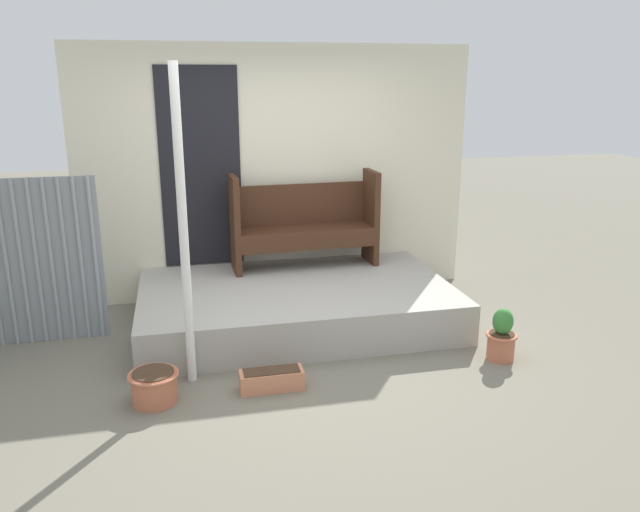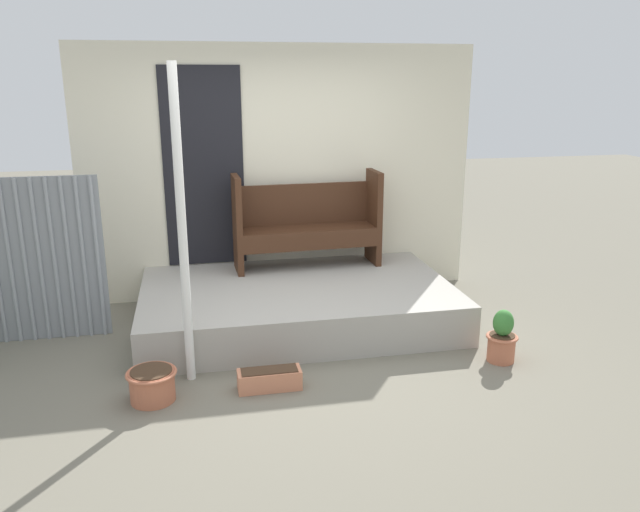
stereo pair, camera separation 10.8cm
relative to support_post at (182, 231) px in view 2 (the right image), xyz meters
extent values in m
plane|color=#706B5B|center=(0.92, 0.07, -1.19)|extent=(24.00, 24.00, 0.00)
cube|color=#A8A399|center=(1.01, 0.97, -1.00)|extent=(2.90, 1.80, 0.37)
cube|color=beige|center=(1.01, 1.90, 0.11)|extent=(4.10, 0.06, 2.60)
cube|color=black|center=(0.21, 1.86, 0.19)|extent=(0.80, 0.02, 2.00)
cylinder|color=gray|center=(-1.49, 1.05, -0.46)|extent=(0.04, 0.04, 1.47)
cylinder|color=gray|center=(-1.37, 1.05, -0.46)|extent=(0.04, 0.04, 1.47)
cylinder|color=gray|center=(-1.25, 1.05, -0.46)|extent=(0.04, 0.04, 1.47)
cylinder|color=gray|center=(-1.13, 1.05, -0.46)|extent=(0.04, 0.04, 1.47)
cylinder|color=gray|center=(-1.01, 1.05, -0.46)|extent=(0.04, 0.04, 1.47)
cylinder|color=gray|center=(-0.89, 1.05, -0.46)|extent=(0.04, 0.04, 1.47)
cylinder|color=gray|center=(-0.77, 1.05, -0.46)|extent=(0.04, 0.04, 1.47)
cylinder|color=white|center=(0.00, 0.00, 0.00)|extent=(0.07, 0.07, 2.38)
cube|color=#422616|center=(0.51, 1.53, -0.33)|extent=(0.08, 0.40, 0.97)
cube|color=#422616|center=(1.93, 1.59, -0.33)|extent=(0.08, 0.40, 0.97)
cube|color=#422616|center=(1.22, 1.56, -0.42)|extent=(1.38, 0.45, 0.04)
cube|color=#422616|center=(1.23, 1.38, -0.52)|extent=(1.37, 0.08, 0.15)
cube|color=#422616|center=(1.21, 1.74, -0.19)|extent=(1.37, 0.09, 0.42)
cylinder|color=#B76647|center=(-0.28, -0.29, -1.08)|extent=(0.32, 0.32, 0.23)
torus|color=#B76647|center=(-0.28, -0.29, -0.97)|extent=(0.37, 0.37, 0.02)
cylinder|color=#422D1E|center=(-0.28, -0.29, -0.96)|extent=(0.30, 0.30, 0.01)
cylinder|color=#B76647|center=(2.52, -0.20, -1.08)|extent=(0.22, 0.22, 0.23)
torus|color=#B76647|center=(2.52, -0.20, -0.98)|extent=(0.26, 0.26, 0.02)
cylinder|color=#422D1E|center=(2.52, -0.20, -0.96)|extent=(0.21, 0.21, 0.01)
ellipsoid|color=#387A33|center=(2.52, -0.20, -0.85)|extent=(0.17, 0.17, 0.22)
cube|color=tan|center=(0.58, -0.29, -1.12)|extent=(0.48, 0.17, 0.15)
cube|color=#422D1E|center=(0.58, -0.29, -1.04)|extent=(0.42, 0.15, 0.01)
camera|label=1|loc=(-0.01, -4.52, 1.09)|focal=35.00mm
camera|label=2|loc=(0.09, -4.54, 1.09)|focal=35.00mm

